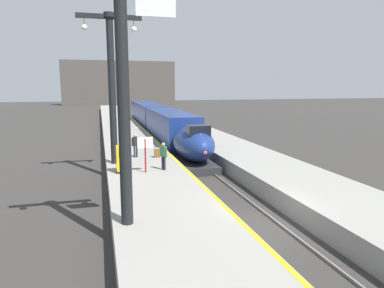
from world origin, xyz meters
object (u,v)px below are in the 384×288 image
highspeed_train_main (159,122)px  station_column_near (124,65)px  ticket_machine_yellow (122,160)px  passenger_near_edge (135,144)px  passenger_mid_platform (163,154)px  station_column_mid (111,76)px  rolling_suitcase (157,153)px  departure_info_board (145,147)px

highspeed_train_main → station_column_near: bearing=-102.0°
highspeed_train_main → ticket_machine_yellow: size_ratio=23.57×
passenger_near_edge → highspeed_train_main: bearing=74.3°
passenger_mid_platform → ticket_machine_yellow: (-2.45, 0.03, -0.25)m
station_column_near → station_column_mid: size_ratio=0.99×
passenger_near_edge → rolling_suitcase: bearing=-17.6°
highspeed_train_main → station_column_mid: (-5.90, -17.10, 4.83)m
station_column_mid → passenger_mid_platform: size_ratio=5.64×
passenger_mid_platform → ticket_machine_yellow: passenger_mid_platform is taller
passenger_mid_platform → highspeed_train_main: bearing=81.1°
passenger_near_edge → departure_info_board: departure_info_board is taller
station_column_mid → passenger_near_edge: size_ratio=5.64×
station_column_near → passenger_near_edge: size_ratio=5.61×
station_column_mid → rolling_suitcase: 6.28m
station_column_near → ticket_machine_yellow: station_column_near is taller
station_column_near → passenger_mid_platform: bearing=70.6°
station_column_near → rolling_suitcase: station_column_near is taller
passenger_near_edge → ticket_machine_yellow: 4.37m
passenger_near_edge → departure_info_board: 4.60m
highspeed_train_main → passenger_near_edge: bearing=-105.7°
station_column_mid → departure_info_board: bearing=-61.0°
highspeed_train_main → departure_info_board: bearing=-101.9°
highspeed_train_main → passenger_mid_platform: 20.00m
passenger_mid_platform → rolling_suitcase: bearing=86.7°
highspeed_train_main → rolling_suitcase: 16.27m
highspeed_train_main → station_column_near: 28.57m
rolling_suitcase → departure_info_board: bearing=-108.3°
highspeed_train_main → station_column_mid: bearing=-109.0°
passenger_mid_platform → passenger_near_edge: bearing=106.5°
station_column_near → highspeed_train_main: bearing=78.0°
passenger_near_edge → rolling_suitcase: size_ratio=1.72×
highspeed_train_main → departure_info_board: size_ratio=17.79×
station_column_mid → ticket_machine_yellow: bearing=-82.4°
highspeed_train_main → passenger_near_edge: highspeed_train_main is taller
departure_info_board → station_column_mid: bearing=119.0°
station_column_mid → passenger_mid_platform: bearing=-43.5°
passenger_near_edge → ticket_machine_yellow: bearing=-105.9°
station_column_mid → rolling_suitcase: size_ratio=9.70×
station_column_near → departure_info_board: 8.72m
station_column_mid → ticket_machine_yellow: size_ratio=5.95×
rolling_suitcase → departure_info_board: (-1.35, -4.10, 1.20)m
departure_info_board → passenger_near_edge: bearing=91.4°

